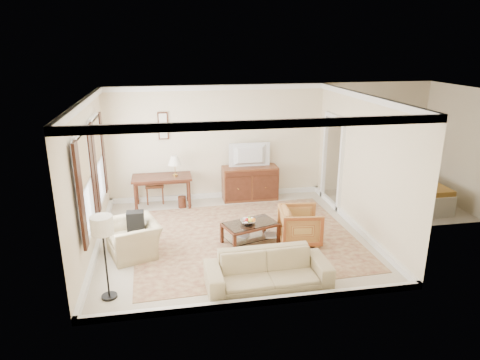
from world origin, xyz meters
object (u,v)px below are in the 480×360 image
object	(u,v)px
striped_armchair	(300,224)
sofa	(268,265)
tv	(250,148)
club_armchair	(133,233)
writing_desk	(162,181)
sideboard	(250,183)
coffee_table	(250,228)

from	to	relation	value
striped_armchair	sofa	distance (m)	1.81
tv	sofa	distance (m)	4.29
striped_armchair	club_armchair	bearing A→B (deg)	95.40
writing_desk	sideboard	world-z (taller)	sideboard
writing_desk	sofa	distance (m)	4.36
writing_desk	sofa	world-z (taller)	sofa
sideboard	tv	distance (m)	0.93
tv	club_armchair	bearing A→B (deg)	42.67
coffee_table	striped_armchair	size ratio (longest dim) A/B	1.47
writing_desk	sideboard	distance (m)	2.24
sideboard	striped_armchair	size ratio (longest dim) A/B	1.72
tv	coffee_table	xyz separation A→B (m)	(-0.50, -2.51, -1.02)
sideboard	tv	size ratio (longest dim) A/B	1.40
club_armchair	writing_desk	bearing A→B (deg)	148.99
writing_desk	striped_armchair	size ratio (longest dim) A/B	1.75
sideboard	sofa	bearing A→B (deg)	-97.32
striped_armchair	sofa	world-z (taller)	striped_armchair
tv	writing_desk	bearing A→B (deg)	3.54
coffee_table	sofa	distance (m)	1.64
sideboard	coffee_table	xyz separation A→B (m)	(-0.50, -2.53, -0.09)
tv	club_armchair	world-z (taller)	tv
writing_desk	tv	distance (m)	2.33
sideboard	coffee_table	bearing A→B (deg)	-101.25
coffee_table	club_armchair	world-z (taller)	club_armchair
tv	sofa	xyz separation A→B (m)	(-0.54, -4.15, -0.96)
sideboard	striped_armchair	bearing A→B (deg)	-79.61
writing_desk	sofa	bearing A→B (deg)	-67.24
sideboard	striped_armchair	distance (m)	2.72
tv	club_armchair	xyz separation A→B (m)	(-2.78, -2.56, -0.92)
coffee_table	striped_armchair	world-z (taller)	striped_armchair
sideboard	sofa	xyz separation A→B (m)	(-0.54, -4.17, -0.03)
striped_armchair	tv	bearing A→B (deg)	17.48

